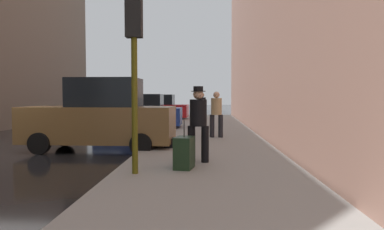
% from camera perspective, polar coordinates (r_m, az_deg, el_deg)
% --- Properties ---
extents(ground_plane, '(120.00, 120.00, 0.00)m').
position_cam_1_polar(ground_plane, '(12.38, -26.56, -5.28)').
color(ground_plane, black).
extents(sidewalk, '(4.00, 40.00, 0.15)m').
position_cam_1_polar(sidewalk, '(10.87, 2.55, -5.68)').
color(sidewalk, gray).
rests_on(sidewalk, ground_plane).
extents(parked_bronze_suv, '(4.65, 2.16, 2.25)m').
position_cam_1_polar(parked_bronze_suv, '(11.97, -13.73, -0.36)').
color(parked_bronze_suv, brown).
rests_on(parked_bronze_suv, ground_plane).
extents(parked_blue_sedan, '(4.20, 2.06, 1.79)m').
position_cam_1_polar(parked_blue_sedan, '(18.76, -7.92, 0.30)').
color(parked_blue_sedan, navy).
rests_on(parked_blue_sedan, ground_plane).
extents(parked_red_hatchback, '(4.26, 2.17, 1.79)m').
position_cam_1_polar(parked_red_hatchback, '(25.37, -5.30, 1.00)').
color(parked_red_hatchback, '#B2191E').
rests_on(parked_red_hatchback, ground_plane).
extents(fire_hydrant, '(0.42, 0.22, 0.70)m').
position_cam_1_polar(fire_hydrant, '(13.14, -4.30, -2.34)').
color(fire_hydrant, red).
rests_on(fire_hydrant, sidewalk).
extents(traffic_light, '(0.32, 0.32, 3.60)m').
position_cam_1_polar(traffic_light, '(7.59, -8.80, 10.88)').
color(traffic_light, '#514C0F').
rests_on(traffic_light, sidewalk).
extents(pedestrian_with_fedora, '(0.52, 0.44, 1.78)m').
position_cam_1_polar(pedestrian_with_fedora, '(8.73, 0.96, -0.79)').
color(pedestrian_with_fedora, black).
rests_on(pedestrian_with_fedora, sidewalk).
extents(pedestrian_in_jeans, '(0.52, 0.44, 1.71)m').
position_cam_1_polar(pedestrian_in_jeans, '(19.39, 1.53, 1.17)').
color(pedestrian_in_jeans, '#728CB2').
rests_on(pedestrian_in_jeans, sidewalk).
extents(pedestrian_in_tan_coat, '(0.50, 0.40, 1.71)m').
position_cam_1_polar(pedestrian_in_tan_coat, '(13.99, 3.74, 0.48)').
color(pedestrian_in_tan_coat, black).
rests_on(pedestrian_in_tan_coat, sidewalk).
extents(rolling_suitcase, '(0.45, 0.61, 1.04)m').
position_cam_1_polar(rolling_suitcase, '(8.03, -1.20, -5.76)').
color(rolling_suitcase, black).
rests_on(rolling_suitcase, sidewalk).
extents(duffel_bag, '(0.32, 0.44, 0.28)m').
position_cam_1_polar(duffel_bag, '(11.36, -3.43, -4.22)').
color(duffel_bag, black).
rests_on(duffel_bag, sidewalk).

